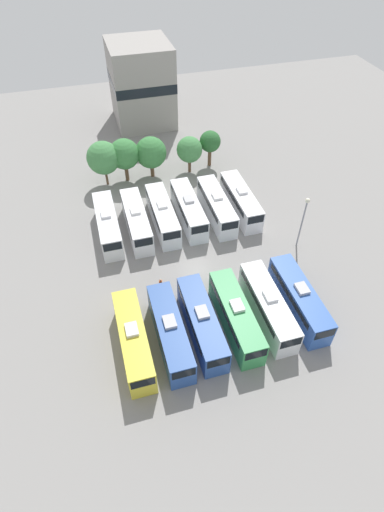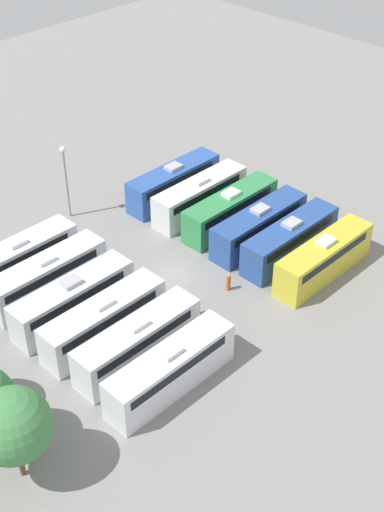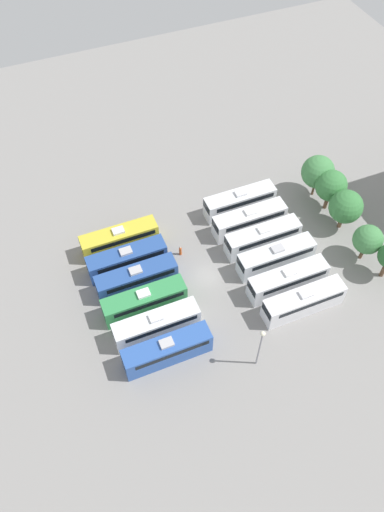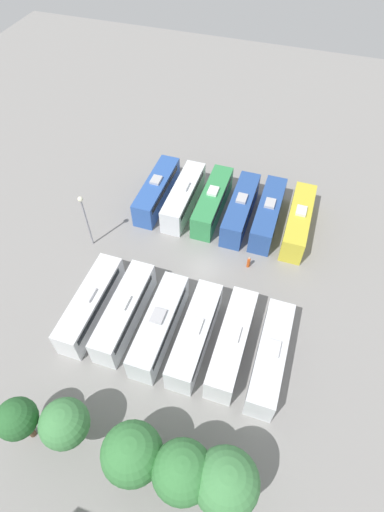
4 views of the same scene
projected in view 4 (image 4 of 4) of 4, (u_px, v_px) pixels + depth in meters
ground_plane at (204, 269)px, 46.12m from camera, size 121.85×121.85×0.00m
bus_0 at (298, 221)px, 48.40m from camera, size 2.61×10.73×3.71m
bus_1 at (268, 213)px, 49.21m from camera, size 2.61×10.73×3.71m
bus_2 at (240, 209)px, 49.75m from camera, size 2.61×10.73×3.71m
bus_3 at (212, 201)px, 50.59m from camera, size 2.61×10.73×3.71m
bus_4 at (184, 196)px, 51.17m from camera, size 2.61×10.73×3.71m
bus_5 at (157, 190)px, 51.89m from camera, size 2.61×10.73×3.71m
bus_6 at (270, 357)px, 37.30m from camera, size 2.61×10.73×3.71m
bus_7 at (232, 343)px, 38.21m from camera, size 2.61×10.73×3.71m
bus_8 at (195, 334)px, 38.77m from camera, size 2.61×10.73×3.71m
bus_9 at (159, 325)px, 39.41m from camera, size 2.61×10.73×3.71m
bus_10 at (124, 311)px, 40.40m from camera, size 2.61×10.73×3.71m
bus_11 at (91, 304)px, 40.97m from camera, size 2.61×10.73×3.71m
worker_person at (249, 262)px, 45.76m from camera, size 0.36×0.36×1.63m
light_pole at (84, 213)px, 44.58m from camera, size 0.60×0.60×7.57m
tree_0 at (226, 482)px, 28.34m from camera, size 4.90×4.90×7.06m
tree_1 at (183, 472)px, 28.83m from camera, size 4.58×4.58×6.85m
tree_2 at (132, 454)px, 29.93m from camera, size 4.78×4.78×6.57m
tree_3 at (65, 424)px, 31.52m from camera, size 4.02×4.02×5.95m
tree_4 at (17, 419)px, 31.46m from camera, size 3.35×3.35×5.96m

